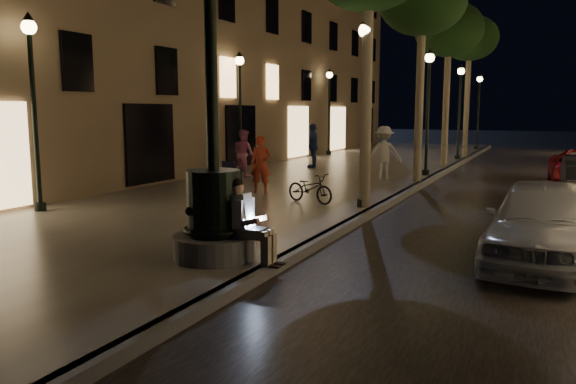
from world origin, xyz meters
The scene contains 24 objects.
ground centered at (0.00, 15.00, 0.00)m, with size 120.00×120.00×0.00m, color black.
cobble_lane centered at (3.00, 15.00, 0.01)m, with size 6.00×45.00×0.02m, color black.
promenade centered at (-4.00, 15.00, 0.10)m, with size 8.00×45.00×0.20m, color #635D57.
curb_strip centered at (0.00, 15.00, 0.10)m, with size 0.25×45.00×0.20m, color #59595B.
building_left centered at (-12.00, 18.00, 7.50)m, with size 8.00×36.00×15.00m, color brown.
fountain_lamppost centered at (-1.00, 2.00, 1.21)m, with size 1.40×1.40×5.21m.
seated_man_laptop centered at (-0.39, 2.00, 0.93)m, with size 1.02×0.35×1.39m.
tree_second centered at (-0.20, 14.00, 6.33)m, with size 3.00×3.00×7.40m.
tree_third centered at (-0.30, 20.00, 6.14)m, with size 3.00×3.00×7.20m.
tree_far centered at (-0.22, 26.00, 6.43)m, with size 3.00×3.00×7.50m.
lamp_curb_a centered at (-0.30, 8.00, 3.24)m, with size 0.36×0.36×4.81m.
lamp_curb_b centered at (-0.30, 16.00, 3.24)m, with size 0.36×0.36×4.81m.
lamp_curb_c centered at (-0.30, 24.00, 3.24)m, with size 0.36×0.36×4.81m.
lamp_curb_d centered at (-0.30, 32.00, 3.24)m, with size 0.36×0.36×4.81m.
lamp_left_a centered at (-7.40, 4.00, 3.24)m, with size 0.36×0.36×4.81m.
lamp_left_b centered at (-7.40, 14.00, 3.24)m, with size 0.36×0.36×4.81m.
lamp_left_c centered at (-7.40, 24.00, 3.24)m, with size 0.36×0.36×4.81m.
stroller centered at (-4.54, 8.50, 0.76)m, with size 0.68×1.10×1.12m.
car_front centered at (4.01, 4.73, 0.75)m, with size 1.77×4.41×1.50m, color #9FA2A7.
pedestrian_red centered at (-3.86, 9.08, 1.07)m, with size 0.63×0.42×1.74m, color #CA4028.
pedestrian_pink centered at (-6.39, 12.48, 1.09)m, with size 0.86×0.67×1.78m, color #D06EA2.
pedestrian_white centered at (-1.40, 13.93, 1.16)m, with size 1.25×0.72×1.93m, color silver.
pedestrian_blue centered at (-5.35, 16.76, 1.16)m, with size 1.13×0.47×1.92m, color navy.
bicycle centered at (-1.78, 7.99, 0.60)m, with size 0.53×1.53×0.80m, color black.
Camera 1 is at (4.07, -5.85, 2.68)m, focal length 35.00 mm.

